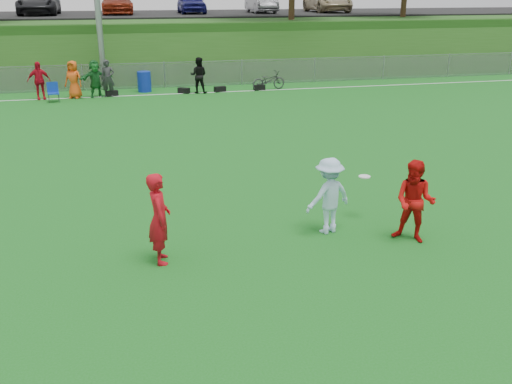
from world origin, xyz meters
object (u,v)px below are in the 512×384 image
object	(u,v)px
player_red_left	(159,218)
recycling_bin	(144,82)
player_blue	(329,196)
bicycle	(269,80)
player_red_center	(415,202)
frisbee	(364,177)

from	to	relation	value
player_red_left	recycling_bin	distance (m)	18.73
player_blue	bicycle	distance (m)	17.59
player_red_center	player_blue	xyz separation A→B (m)	(-1.49, 0.81, -0.04)
player_red_center	player_blue	size ratio (longest dim) A/B	1.05
recycling_bin	bicycle	size ratio (longest dim) A/B	0.56
player_red_center	recycling_bin	size ratio (longest dim) A/B	1.72
player_red_center	recycling_bin	bearing A→B (deg)	144.86
player_red_left	frisbee	bearing A→B (deg)	-75.89
frisbee	bicycle	world-z (taller)	frisbee
player_blue	frisbee	size ratio (longest dim) A/B	6.16
player_blue	bicycle	size ratio (longest dim) A/B	0.92
player_red_left	player_red_center	bearing A→B (deg)	-93.00
player_red_center	recycling_bin	distance (m)	19.44
player_red_left	player_blue	xyz separation A→B (m)	(3.47, 0.57, -0.06)
player_red_center	bicycle	world-z (taller)	player_red_center
player_red_left	player_blue	size ratio (longest dim) A/B	1.08
player_blue	recycling_bin	size ratio (longest dim) A/B	1.64
player_red_left	frisbee	xyz separation A→B (m)	(4.50, 1.16, 0.09)
player_red_left	bicycle	xyz separation A→B (m)	(6.69, 17.87, -0.40)
player_blue	player_red_center	bearing A→B (deg)	133.99
player_red_center	bicycle	bearing A→B (deg)	126.61
player_red_center	recycling_bin	world-z (taller)	player_red_center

